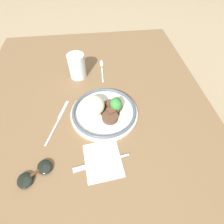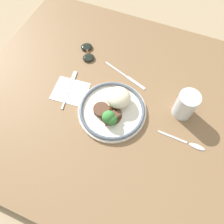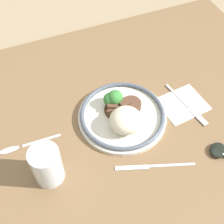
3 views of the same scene
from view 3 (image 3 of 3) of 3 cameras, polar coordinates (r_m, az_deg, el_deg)
ground_plane at (r=0.90m, az=0.68°, el=-5.53°), size 8.00×8.00×0.00m
dining_table at (r=0.88m, az=0.69°, el=-4.91°), size 1.22×0.96×0.04m
napkin at (r=0.96m, az=12.78°, el=1.42°), size 0.14×0.13×0.00m
plate at (r=0.88m, az=1.87°, el=-0.37°), size 0.26×0.26×0.08m
juice_glass at (r=0.78m, az=-11.78°, el=-9.64°), size 0.07×0.07×0.11m
fork at (r=0.95m, az=14.01°, el=0.74°), size 0.04×0.18×0.00m
knife at (r=0.83m, az=7.46°, el=-9.78°), size 0.20×0.08×0.00m
spoon at (r=0.88m, az=-16.96°, el=-6.25°), size 0.17×0.02×0.01m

